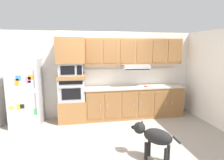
# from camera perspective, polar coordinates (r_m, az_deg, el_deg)

# --- Properties ---
(ground_plane) EXTENTS (9.60, 9.60, 0.00)m
(ground_plane) POSITION_cam_1_polar(r_m,az_deg,el_deg) (4.82, -1.04, -14.91)
(ground_plane) COLOR #9E9389
(back_kitchen_wall) EXTENTS (6.20, 0.12, 2.50)m
(back_kitchen_wall) POSITION_cam_1_polar(r_m,az_deg,el_deg) (5.54, -2.94, 1.76)
(back_kitchen_wall) COLOR silver
(back_kitchen_wall) RESTS_ON ground
(side_panel_right) EXTENTS (0.12, 7.10, 2.50)m
(side_panel_right) POSITION_cam_1_polar(r_m,az_deg,el_deg) (5.63, 28.33, 0.76)
(side_panel_right) COLOR white
(side_panel_right) RESTS_ON ground
(refrigerator) EXTENTS (0.76, 0.73, 1.76)m
(refrigerator) POSITION_cam_1_polar(r_m,az_deg,el_deg) (5.32, -25.08, -3.49)
(refrigerator) COLOR #ADADB2
(refrigerator) RESTS_ON ground
(oven_base_cabinet) EXTENTS (0.74, 0.62, 0.60)m
(oven_base_cabinet) POSITION_cam_1_polar(r_m,az_deg,el_deg) (5.36, -12.16, -9.14)
(oven_base_cabinet) COLOR #996638
(oven_base_cabinet) RESTS_ON ground
(built_in_oven) EXTENTS (0.70, 0.62, 0.60)m
(built_in_oven) POSITION_cam_1_polar(r_m,az_deg,el_deg) (5.20, -12.39, -2.86)
(built_in_oven) COLOR #A8AAAF
(built_in_oven) RESTS_ON oven_base_cabinet
(appliance_mid_shelf) EXTENTS (0.74, 0.62, 0.10)m
(appliance_mid_shelf) POSITION_cam_1_polar(r_m,az_deg,el_deg) (5.14, -12.52, 0.96)
(appliance_mid_shelf) COLOR #996638
(appliance_mid_shelf) RESTS_ON built_in_oven
(microwave) EXTENTS (0.64, 0.54, 0.32)m
(microwave) POSITION_cam_1_polar(r_m,az_deg,el_deg) (5.12, -12.60, 3.28)
(microwave) COLOR #A8AAAF
(microwave) RESTS_ON appliance_mid_shelf
(appliance_upper_cabinet) EXTENTS (0.74, 0.62, 0.68)m
(appliance_upper_cabinet) POSITION_cam_1_polar(r_m,az_deg,el_deg) (5.09, -12.80, 8.89)
(appliance_upper_cabinet) COLOR #996638
(appliance_upper_cabinet) RESTS_ON microwave
(lower_cabinet_run) EXTENTS (2.87, 0.63, 0.88)m
(lower_cabinet_run) POSITION_cam_1_polar(r_m,az_deg,el_deg) (5.55, 6.88, -6.85)
(lower_cabinet_run) COLOR #996638
(lower_cabinet_run) RESTS_ON ground
(countertop_slab) EXTENTS (2.91, 0.64, 0.04)m
(countertop_slab) POSITION_cam_1_polar(r_m,az_deg,el_deg) (5.44, 6.96, -2.18)
(countertop_slab) COLOR #BCB2A3
(countertop_slab) RESTS_ON lower_cabinet_run
(backsplash_panel) EXTENTS (2.91, 0.02, 0.50)m
(backsplash_panel) POSITION_cam_1_polar(r_m,az_deg,el_deg) (5.67, 6.16, 1.06)
(backsplash_panel) COLOR white
(backsplash_panel) RESTS_ON countertop_slab
(upper_cabinet_with_hood) EXTENTS (2.87, 0.48, 0.88)m
(upper_cabinet_with_hood) POSITION_cam_1_polar(r_m,az_deg,el_deg) (5.45, 6.81, 8.44)
(upper_cabinet_with_hood) COLOR #996638
(upper_cabinet_with_hood) RESTS_ON backsplash_panel
(screwdriver) EXTENTS (0.15, 0.16, 0.03)m
(screwdriver) POSITION_cam_1_polar(r_m,az_deg,el_deg) (5.42, 10.35, -1.93)
(screwdriver) COLOR red
(screwdriver) RESTS_ON countertop_slab
(dog) EXTENTS (0.71, 0.69, 0.67)m
(dog) POSITION_cam_1_polar(r_m,az_deg,el_deg) (3.53, 12.73, -16.50)
(dog) COLOR black
(dog) RESTS_ON ground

